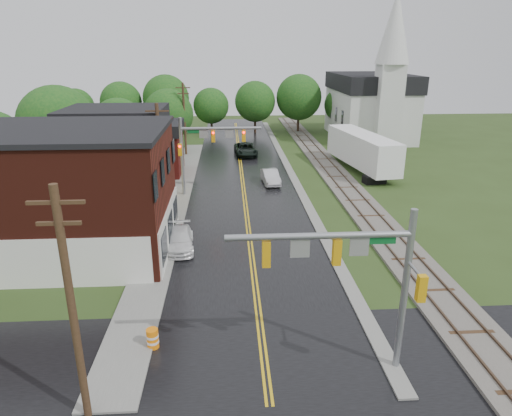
{
  "coord_description": "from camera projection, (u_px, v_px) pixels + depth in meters",
  "views": [
    {
      "loc": [
        -1.38,
        -13.83,
        12.94
      ],
      "look_at": [
        0.27,
        13.03,
        3.5
      ],
      "focal_mm": 32.0,
      "sensor_mm": 36.0,
      "label": 1
    }
  ],
  "objects": [
    {
      "name": "pickup_white",
      "position": [
        180.0,
        240.0,
        30.98
      ],
      "size": [
        2.16,
        4.53,
        1.27
      ],
      "primitive_type": "imported",
      "rotation": [
        0.0,
        0.0,
        0.09
      ],
      "color": "white",
      "rests_on": "ground"
    },
    {
      "name": "curb_right",
      "position": [
        290.0,
        172.0,
        50.66
      ],
      "size": [
        0.8,
        70.0,
        0.12
      ],
      "primitive_type": "cube",
      "color": "gray",
      "rests_on": "ground"
    },
    {
      "name": "ground",
      "position": [
        270.0,
        407.0,
        17.38
      ],
      "size": [
        160.0,
        160.0,
        0.0
      ],
      "primitive_type": "plane",
      "color": "#2C4018",
      "rests_on": "ground"
    },
    {
      "name": "main_road",
      "position": [
        243.0,
        185.0,
        45.64
      ],
      "size": [
        10.0,
        90.0,
        0.02
      ],
      "primitive_type": "cube",
      "color": "black",
      "rests_on": "ground"
    },
    {
      "name": "utility_pole_b",
      "position": [
        160.0,
        158.0,
        36.15
      ],
      "size": [
        1.8,
        0.28,
        9.0
      ],
      "color": "#382616",
      "rests_on": "ground"
    },
    {
      "name": "utility_pole_c",
      "position": [
        184.0,
        118.0,
        56.87
      ],
      "size": [
        1.8,
        0.28,
        9.0
      ],
      "color": "#382616",
      "rests_on": "ground"
    },
    {
      "name": "sedan_silver",
      "position": [
        270.0,
        177.0,
        45.91
      ],
      "size": [
        1.85,
        4.39,
        1.41
      ],
      "primitive_type": "imported",
      "rotation": [
        0.0,
        0.0,
        0.09
      ],
      "color": "silver",
      "rests_on": "ground"
    },
    {
      "name": "tree_left_c",
      "position": [
        120.0,
        126.0,
        52.67
      ],
      "size": [
        6.0,
        6.0,
        7.65
      ],
      "color": "black",
      "rests_on": "ground"
    },
    {
      "name": "yellow_house",
      "position": [
        120.0,
        165.0,
        40.18
      ],
      "size": [
        8.0,
        7.0,
        6.4
      ],
      "primitive_type": "cube",
      "color": "tan",
      "rests_on": "ground"
    },
    {
      "name": "church",
      "position": [
        372.0,
        99.0,
        67.22
      ],
      "size": [
        10.4,
        18.4,
        20.0
      ],
      "color": "silver",
      "rests_on": "ground"
    },
    {
      "name": "construction_barrel",
      "position": [
        153.0,
        339.0,
        20.7
      ],
      "size": [
        0.63,
        0.63,
        0.96
      ],
      "primitive_type": "cylinder",
      "rotation": [
        0.0,
        0.0,
        0.2
      ],
      "color": "orange",
      "rests_on": "ground"
    },
    {
      "name": "suv_dark",
      "position": [
        246.0,
        150.0,
        57.96
      ],
      "size": [
        2.99,
        5.8,
        1.57
      ],
      "primitive_type": "imported",
      "rotation": [
        0.0,
        0.0,
        0.07
      ],
      "color": "black",
      "rests_on": "ground"
    },
    {
      "name": "utility_pole_a",
      "position": [
        71.0,
        305.0,
        15.43
      ],
      "size": [
        1.8,
        0.28,
        9.0
      ],
      "color": "#382616",
      "rests_on": "ground"
    },
    {
      "name": "cross_road",
      "position": [
        266.0,
        372.0,
        19.27
      ],
      "size": [
        60.0,
        9.0,
        0.02
      ],
      "primitive_type": "cube",
      "color": "black",
      "rests_on": "ground"
    },
    {
      "name": "sidewalk_left",
      "position": [
        175.0,
        202.0,
        40.57
      ],
      "size": [
        2.4,
        50.0,
        0.12
      ],
      "primitive_type": "cube",
      "color": "gray",
      "rests_on": "ground"
    },
    {
      "name": "tree_left_b",
      "position": [
        59.0,
        127.0,
        44.5
      ],
      "size": [
        7.6,
        7.6,
        9.69
      ],
      "color": "black",
      "rests_on": "ground"
    },
    {
      "name": "traffic_signal_near",
      "position": [
        355.0,
        264.0,
        17.82
      ],
      "size": [
        7.34,
        0.3,
        7.2
      ],
      "color": "gray",
      "rests_on": "ground"
    },
    {
      "name": "brick_building",
      "position": [
        57.0,
        192.0,
        29.42
      ],
      "size": [
        14.3,
        10.3,
        8.3
      ],
      "color": "#4A190F",
      "rests_on": "ground"
    },
    {
      "name": "darkred_building",
      "position": [
        148.0,
        154.0,
        49.04
      ],
      "size": [
        7.0,
        6.0,
        4.4
      ],
      "primitive_type": "cube",
      "color": "#3F0F0C",
      "rests_on": "ground"
    },
    {
      "name": "railroad",
      "position": [
        331.0,
        170.0,
        50.89
      ],
      "size": [
        3.2,
        80.0,
        0.3
      ],
      "color": "#59544C",
      "rests_on": "ground"
    },
    {
      "name": "semi_trailer",
      "position": [
        362.0,
        149.0,
        50.13
      ],
      "size": [
        4.88,
        13.67,
        4.15
      ],
      "color": "black",
      "rests_on": "ground"
    },
    {
      "name": "tree_left_e",
      "position": [
        170.0,
        115.0,
        58.51
      ],
      "size": [
        6.4,
        6.4,
        8.16
      ],
      "color": "black",
      "rests_on": "ground"
    },
    {
      "name": "traffic_signal_far",
      "position": [
        205.0,
        142.0,
        40.97
      ],
      "size": [
        7.34,
        0.43,
        7.2
      ],
      "color": "gray",
      "rests_on": "ground"
    }
  ]
}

